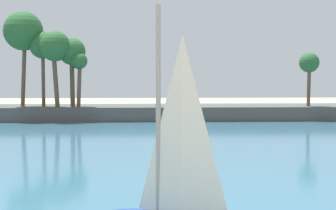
% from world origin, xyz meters
% --- Properties ---
extents(sea, '(220.00, 92.88, 0.06)m').
position_xyz_m(sea, '(0.00, 55.18, 0.03)').
color(sea, '#386B84').
rests_on(sea, ground).
extents(palm_headland, '(88.59, 6.26, 13.59)m').
position_xyz_m(palm_headland, '(-4.41, 61.50, 3.45)').
color(palm_headland, '#514C47').
rests_on(palm_headland, ground).
extents(sailboat_near_shore, '(5.85, 4.91, 8.60)m').
position_xyz_m(sailboat_near_shore, '(-0.46, 15.09, 0.84)').
color(sailboat_near_shore, '#234793').
rests_on(sailboat_near_shore, sea).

